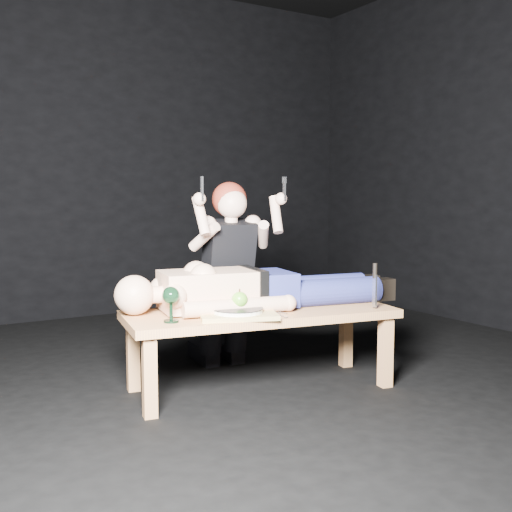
% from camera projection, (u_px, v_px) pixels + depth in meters
% --- Properties ---
extents(ground, '(5.00, 5.00, 0.00)m').
position_uv_depth(ground, '(250.00, 384.00, 3.56)').
color(ground, black).
rests_on(ground, ground).
extents(back_wall, '(5.00, 0.00, 5.00)m').
position_uv_depth(back_wall, '(109.00, 150.00, 5.54)').
color(back_wall, black).
rests_on(back_wall, ground).
extents(table, '(1.58, 0.81, 0.45)m').
position_uv_depth(table, '(261.00, 349.00, 3.46)').
color(table, '#C18746').
rests_on(table, ground).
extents(lying_man, '(1.61, 0.73, 0.27)m').
position_uv_depth(lying_man, '(262.00, 283.00, 3.54)').
color(lying_man, '#DDAE8B').
rests_on(lying_man, table).
extents(kneeling_woman, '(0.71, 0.78, 1.21)m').
position_uv_depth(kneeling_woman, '(224.00, 272.00, 3.90)').
color(kneeling_woman, black).
rests_on(kneeling_woman, ground).
extents(serving_tray, '(0.48, 0.41, 0.02)m').
position_uv_depth(serving_tray, '(238.00, 315.00, 3.25)').
color(serving_tray, tan).
rests_on(serving_tray, table).
extents(plate, '(0.34, 0.34, 0.02)m').
position_uv_depth(plate, '(237.00, 310.00, 3.25)').
color(plate, white).
rests_on(plate, serving_tray).
extents(apple, '(0.09, 0.09, 0.09)m').
position_uv_depth(apple, '(240.00, 300.00, 3.26)').
color(apple, '#4F9020').
rests_on(apple, plate).
extents(goblet, '(0.10, 0.10, 0.18)m').
position_uv_depth(goblet, '(171.00, 304.00, 3.10)').
color(goblet, black).
rests_on(goblet, table).
extents(fork_flat, '(0.02, 0.16, 0.01)m').
position_uv_depth(fork_flat, '(206.00, 319.00, 3.18)').
color(fork_flat, '#B2B2B7').
rests_on(fork_flat, table).
extents(knife_flat, '(0.02, 0.16, 0.01)m').
position_uv_depth(knife_flat, '(279.00, 315.00, 3.28)').
color(knife_flat, '#B2B2B7').
rests_on(knife_flat, table).
extents(spoon_flat, '(0.08, 0.15, 0.01)m').
position_uv_depth(spoon_flat, '(274.00, 312.00, 3.37)').
color(spoon_flat, '#B2B2B7').
rests_on(spoon_flat, table).
extents(carving_knife, '(0.04, 0.04, 0.26)m').
position_uv_depth(carving_knife, '(375.00, 286.00, 3.47)').
color(carving_knife, '#B2B2B7').
rests_on(carving_knife, table).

